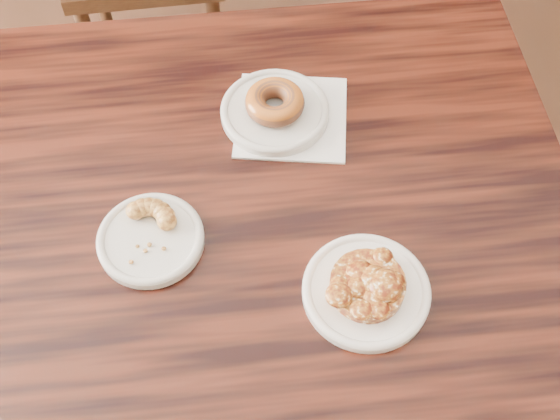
{
  "coord_description": "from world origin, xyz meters",
  "views": [
    {
      "loc": [
        -0.12,
        -0.66,
        1.57
      ],
      "look_at": [
        -0.13,
        -0.17,
        0.8
      ],
      "focal_mm": 45.0,
      "sensor_mm": 36.0,
      "label": 1
    }
  ],
  "objects_px": {
    "glazed_donut": "(275,102)",
    "apple_fritter": "(368,284)",
    "cafe_table": "(276,334)",
    "cruller_fragment": "(149,233)"
  },
  "relations": [
    {
      "from": "glazed_donut",
      "to": "apple_fritter",
      "type": "bearing_deg",
      "value": -66.61
    },
    {
      "from": "cafe_table",
      "to": "cruller_fragment",
      "type": "xyz_separation_m",
      "value": [
        -0.16,
        -0.03,
        0.4
      ]
    },
    {
      "from": "cafe_table",
      "to": "cruller_fragment",
      "type": "relative_size",
      "value": 9.5
    },
    {
      "from": "glazed_donut",
      "to": "cruller_fragment",
      "type": "relative_size",
      "value": 0.97
    },
    {
      "from": "cruller_fragment",
      "to": "cafe_table",
      "type": "bearing_deg",
      "value": 9.39
    },
    {
      "from": "glazed_donut",
      "to": "apple_fritter",
      "type": "xyz_separation_m",
      "value": [
        0.13,
        -0.29,
        -0.0
      ]
    },
    {
      "from": "cafe_table",
      "to": "cruller_fragment",
      "type": "bearing_deg",
      "value": -178.67
    },
    {
      "from": "glazed_donut",
      "to": "cruller_fragment",
      "type": "height_order",
      "value": "glazed_donut"
    },
    {
      "from": "cruller_fragment",
      "to": "apple_fritter",
      "type": "bearing_deg",
      "value": -13.42
    },
    {
      "from": "cafe_table",
      "to": "apple_fritter",
      "type": "height_order",
      "value": "apple_fritter"
    }
  ]
}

